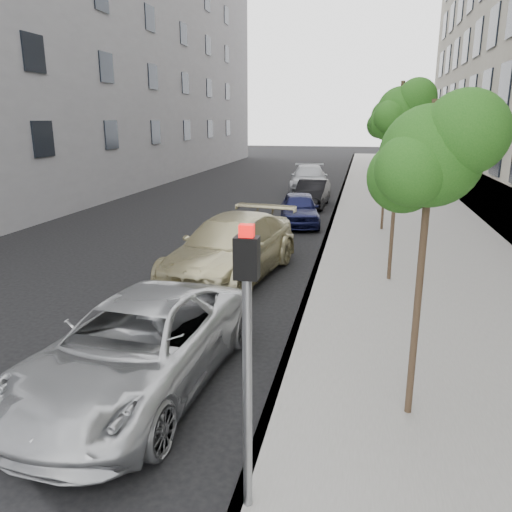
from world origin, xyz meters
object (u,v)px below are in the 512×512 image
(tree_near, at_px, (433,156))
(sedan_blue, at_px, (299,209))
(tree_mid, at_px, (402,111))
(sedan_black, at_px, (312,193))
(signal_pole, at_px, (247,340))
(minivan, at_px, (137,347))
(suv, at_px, (231,248))
(sedan_rear, at_px, (309,179))
(tree_far, at_px, (390,117))

(tree_near, bearing_deg, sedan_blue, 103.77)
(tree_near, height_order, sedan_blue, tree_near)
(tree_mid, bearing_deg, sedan_blue, 114.77)
(tree_mid, height_order, sedan_black, tree_mid)
(tree_near, distance_m, tree_mid, 6.53)
(signal_pole, height_order, minivan, signal_pole)
(minivan, relative_size, suv, 0.91)
(sedan_rear, bearing_deg, tree_far, -75.11)
(suv, relative_size, sedan_blue, 1.48)
(sedan_rear, bearing_deg, tree_near, -86.02)
(sedan_black, bearing_deg, tree_near, -77.40)
(minivan, bearing_deg, signal_pole, -40.21)
(tree_mid, bearing_deg, minivan, -123.57)
(minivan, distance_m, suv, 6.18)
(minivan, height_order, sedan_rear, sedan_rear)
(signal_pole, height_order, suv, signal_pole)
(sedan_black, bearing_deg, tree_far, -56.29)
(minivan, xyz_separation_m, sedan_rear, (0.22, 23.79, 0.05))
(signal_pole, relative_size, minivan, 0.60)
(tree_near, bearing_deg, signal_pole, -130.26)
(tree_near, distance_m, sedan_rear, 24.36)
(tree_mid, height_order, suv, tree_mid)
(sedan_rear, bearing_deg, minivan, -96.26)
(tree_far, xyz_separation_m, sedan_blue, (-3.40, 0.86, -3.71))
(signal_pole, bearing_deg, tree_near, 48.65)
(tree_mid, distance_m, sedan_blue, 8.96)
(tree_mid, distance_m, tree_far, 6.50)
(tree_near, bearing_deg, minivan, 179.61)
(sedan_blue, bearing_deg, tree_mid, -74.61)
(signal_pole, height_order, sedan_black, signal_pole)
(sedan_black, bearing_deg, sedan_blue, -88.49)
(tree_far, distance_m, suv, 8.80)
(tree_far, distance_m, sedan_blue, 5.11)
(tree_near, height_order, tree_mid, tree_mid)
(sedan_black, bearing_deg, suv, -92.32)
(tree_mid, height_order, signal_pole, tree_mid)
(minivan, bearing_deg, sedan_blue, 90.32)
(tree_near, xyz_separation_m, signal_pole, (-1.93, -2.28, -1.71))
(tree_far, bearing_deg, signal_pole, -97.19)
(tree_near, height_order, suv, tree_near)
(tree_near, distance_m, signal_pole, 3.44)
(minivan, xyz_separation_m, suv, (-0.04, 6.18, 0.11))
(signal_pole, bearing_deg, sedan_rear, 93.60)
(tree_mid, height_order, sedan_blue, tree_mid)
(sedan_blue, bearing_deg, tree_far, -23.62)
(tree_mid, relative_size, signal_pole, 1.61)
(tree_mid, height_order, minivan, tree_mid)
(sedan_rear, bearing_deg, suv, -96.59)
(tree_near, relative_size, sedan_blue, 1.15)
(suv, bearing_deg, sedan_blue, 92.59)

